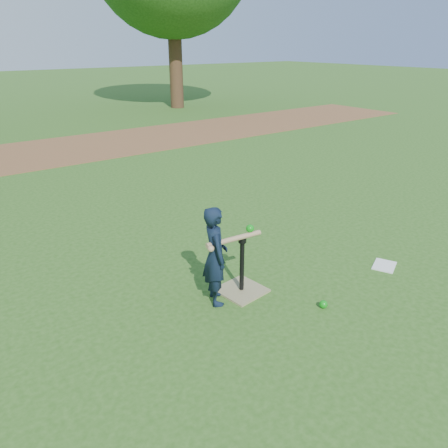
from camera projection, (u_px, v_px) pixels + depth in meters
ground at (244, 294)px, 4.45m from camera, size 80.00×80.00×0.00m
dirt_strip at (36, 153)px, 9.97m from camera, size 24.00×3.00×0.01m
child at (215, 256)px, 4.14m from camera, size 0.36×0.42×0.99m
wiffle_ball_ground at (323, 304)px, 4.20m from camera, size 0.08×0.08×0.08m
clipboard at (384, 266)px, 4.99m from camera, size 0.37×0.33×0.01m
batting_tee at (242, 282)px, 4.45m from camera, size 0.47×0.47×0.61m
swing_action at (235, 238)px, 4.17m from camera, size 0.63×0.13×0.13m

